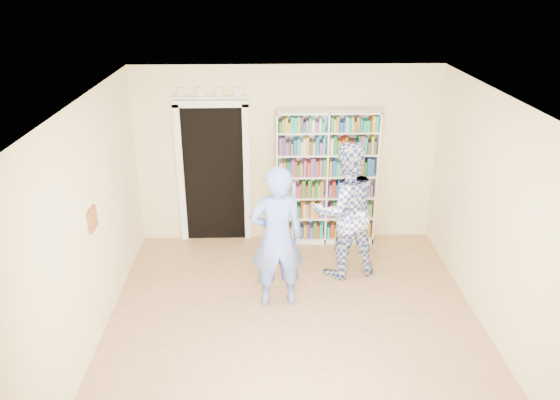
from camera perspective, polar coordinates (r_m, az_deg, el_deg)
name	(u,v)px	position (r m, az deg, el deg)	size (l,w,h in m)	color
floor	(295,332)	(6.59, 1.59, -13.60)	(5.00, 5.00, 0.00)	#966C48
ceiling	(298,105)	(5.44, 1.90, 9.94)	(5.00, 5.00, 0.00)	white
wall_back	(287,156)	(8.21, 0.69, 4.66)	(4.50, 4.50, 0.00)	beige
wall_left	(86,231)	(6.18, -19.62, -3.09)	(5.00, 5.00, 0.00)	beige
wall_right	(502,225)	(6.42, 22.22, -2.48)	(5.00, 5.00, 0.00)	beige
bookshelf	(326,178)	(8.21, 4.85, 2.31)	(1.50, 0.28, 2.06)	white
doorway	(214,168)	(8.27, -6.96, 3.38)	(1.10, 0.08, 2.43)	black
wall_art	(93,219)	(6.32, -19.00, -1.90)	(0.03, 0.25, 0.25)	brown
man_blue	(277,238)	(6.64, -0.34, -3.97)	(0.67, 0.44, 1.84)	#617ED8
man_plaid	(345,210)	(7.35, 6.80, -1.09)	(0.92, 0.72, 1.90)	#314496
paper_sheet	(357,222)	(7.17, 8.08, -2.26)	(0.19, 0.01, 0.27)	white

